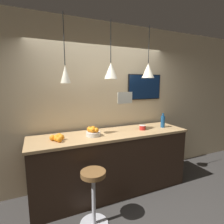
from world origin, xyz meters
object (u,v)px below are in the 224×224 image
object	(u,v)px
bar_stool	(93,191)
mounted_tv	(144,87)
spread_jar	(143,127)
juice_bottle	(163,121)
fruit_bowl	(93,132)

from	to	relation	value
bar_stool	mounted_tv	xyz separation A→B (m)	(1.40, 1.00, 1.28)
bar_stool	mounted_tv	size ratio (longest dim) A/B	1.02
spread_jar	mounted_tv	xyz separation A→B (m)	(0.31, 0.44, 0.70)
juice_bottle	bar_stool	bearing A→B (deg)	-159.86
spread_jar	bar_stool	bearing A→B (deg)	-152.74
spread_jar	mounted_tv	world-z (taller)	mounted_tv
fruit_bowl	spread_jar	distance (m)	0.91
fruit_bowl	juice_bottle	size ratio (longest dim) A/B	0.84
juice_bottle	mounted_tv	bearing A→B (deg)	106.73
bar_stool	juice_bottle	xyz separation A→B (m)	(1.54, 0.56, 0.65)
fruit_bowl	mounted_tv	bearing A→B (deg)	19.73
bar_stool	mounted_tv	distance (m)	2.15
juice_bottle	mounted_tv	size ratio (longest dim) A/B	0.36
juice_bottle	fruit_bowl	bearing A→B (deg)	-179.87
bar_stool	fruit_bowl	xyz separation A→B (m)	(0.18, 0.56, 0.61)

